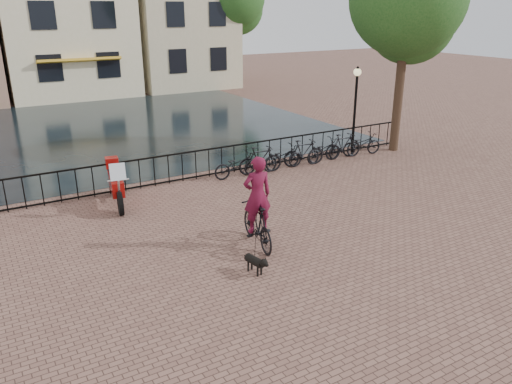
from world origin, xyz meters
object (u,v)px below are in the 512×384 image
lamp_post (356,96)px  dog (255,263)px  cyclist (257,207)px  motorcycle (116,179)px

lamp_post → dog: 10.61m
lamp_post → dog: size_ratio=4.62×
cyclist → motorcycle: cyclist is taller
cyclist → motorcycle: (-2.26, 4.52, -0.22)m
motorcycle → cyclist: bearing=-53.9°
lamp_post → cyclist: (-7.48, -5.15, -1.35)m
lamp_post → cyclist: 9.18m
lamp_post → dog: bearing=-142.5°
lamp_post → motorcycle: (-9.74, -0.62, -1.57)m
motorcycle → dog: bearing=-65.7°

